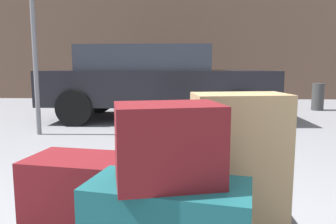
{
  "coord_description": "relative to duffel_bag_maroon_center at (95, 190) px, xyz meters",
  "views": [
    {
      "loc": [
        0.11,
        -1.37,
        1.05
      ],
      "look_at": [
        0.0,
        1.2,
        0.69
      ],
      "focal_mm": 35.33,
      "sensor_mm": 36.0,
      "label": 1
    }
  ],
  "objects": [
    {
      "name": "parked_car",
      "position": [
        -0.1,
        5.06,
        0.27
      ],
      "size": [
        4.31,
        1.95,
        1.42
      ],
      "color": "black",
      "rests_on": "ground_plane"
    },
    {
      "name": "duffel_bag_maroon_topmost_pile",
      "position": [
        0.35,
        -0.33,
        0.3
      ],
      "size": [
        0.4,
        0.31,
        0.28
      ],
      "primitive_type": "cube",
      "rotation": [
        0.0,
        0.0,
        0.23
      ],
      "color": "maroon",
      "rests_on": "duffel_bag_teal_front_right"
    },
    {
      "name": "duffel_bag_maroon_center",
      "position": [
        0.0,
        0.0,
        0.0
      ],
      "size": [
        0.64,
        0.4,
        0.3
      ],
      "primitive_type": "cube",
      "rotation": [
        0.0,
        0.0,
        -0.17
      ],
      "color": "maroon",
      "rests_on": "luggage_cart"
    },
    {
      "name": "bollard_kerb_near",
      "position": [
        2.39,
        6.48,
        -0.17
      ],
      "size": [
        0.27,
        0.27,
        0.64
      ],
      "primitive_type": "cylinder",
      "color": "#383838",
      "rests_on": "ground_plane"
    },
    {
      "name": "suitcase_tan_rear_right",
      "position": [
        0.65,
        0.01,
        0.15
      ],
      "size": [
        0.43,
        0.28,
        0.59
      ],
      "primitive_type": "cube",
      "rotation": [
        0.0,
        0.0,
        0.14
      ],
      "color": "#9E7F56",
      "rests_on": "luggage_cart"
    },
    {
      "name": "bollard_kerb_mid",
      "position": [
        3.61,
        6.48,
        -0.17
      ],
      "size": [
        0.27,
        0.27,
        0.64
      ],
      "primitive_type": "cylinder",
      "color": "#383838",
      "rests_on": "ground_plane"
    },
    {
      "name": "no_parking_sign",
      "position": [
        -1.8,
        3.48,
        1.09
      ],
      "size": [
        0.5,
        0.1,
        2.56
      ],
      "color": "slate",
      "rests_on": "ground_plane"
    }
  ]
}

